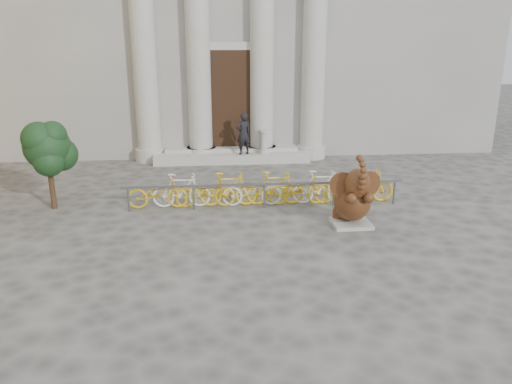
{
  "coord_description": "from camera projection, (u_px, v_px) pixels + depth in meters",
  "views": [
    {
      "loc": [
        -0.71,
        -9.66,
        4.7
      ],
      "look_at": [
        0.28,
        1.78,
        1.1
      ],
      "focal_mm": 35.0,
      "sensor_mm": 36.0,
      "label": 1
    }
  ],
  "objects": [
    {
      "name": "elephant_statue",
      "position": [
        353.0,
        200.0,
        12.73
      ],
      "size": [
        1.31,
        1.44,
        1.95
      ],
      "rotation": [
        0.0,
        0.0,
        0.02
      ],
      "color": "#A8A59E",
      "rests_on": "ground"
    },
    {
      "name": "classical_building",
      "position": [
        225.0,
        7.0,
        23.06
      ],
      "size": [
        22.0,
        10.7,
        12.0
      ],
      "color": "gray",
      "rests_on": "ground"
    },
    {
      "name": "pedestrian",
      "position": [
        243.0,
        134.0,
        18.95
      ],
      "size": [
        0.68,
        0.57,
        1.59
      ],
      "primitive_type": "imported",
      "rotation": [
        0.0,
        0.0,
        3.52
      ],
      "color": "black",
      "rests_on": "entrance_steps"
    },
    {
      "name": "ground",
      "position": [
        250.0,
        266.0,
        10.65
      ],
      "size": [
        80.0,
        80.0,
        0.0
      ],
      "primitive_type": "plane",
      "color": "#474442",
      "rests_on": "ground"
    },
    {
      "name": "entrance_steps",
      "position": [
        232.0,
        157.0,
        19.53
      ],
      "size": [
        6.0,
        1.2,
        0.36
      ],
      "primitive_type": "cube",
      "color": "#A8A59E",
      "rests_on": "ground"
    },
    {
      "name": "balustrade_post",
      "position": [
        264.0,
        143.0,
        19.17
      ],
      "size": [
        0.38,
        0.38,
        0.92
      ],
      "color": "#A8A59E",
      "rests_on": "entrance_steps"
    },
    {
      "name": "tree",
      "position": [
        48.0,
        148.0,
        13.7
      ],
      "size": [
        1.45,
        1.32,
        2.51
      ],
      "color": "#332114",
      "rests_on": "ground"
    },
    {
      "name": "bike_rack",
      "position": [
        263.0,
        188.0,
        14.38
      ],
      "size": [
        8.0,
        0.53,
        1.0
      ],
      "color": "slate",
      "rests_on": "ground"
    }
  ]
}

